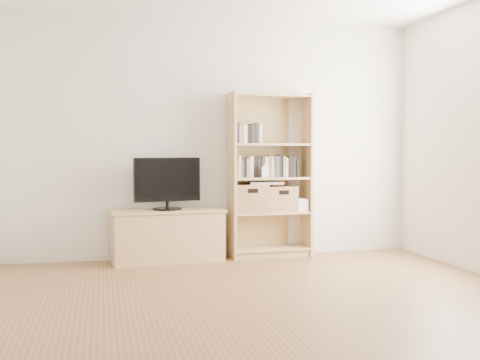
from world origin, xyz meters
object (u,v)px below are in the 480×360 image
object	(u,v)px
tv_stand	(167,237)
laptop	(266,183)
bookshelf	(270,175)
television	(167,183)
baby_monitor	(264,172)
basket_left	(249,198)
basket_right	(280,199)

from	to	relation	value
tv_stand	laptop	bearing A→B (deg)	-4.27
bookshelf	laptop	xyz separation A→B (m)	(-0.05, -0.02, -0.08)
laptop	television	bearing A→B (deg)	-167.82
baby_monitor	basket_left	xyz separation A→B (m)	(-0.14, 0.09, -0.28)
baby_monitor	basket_left	bearing A→B (deg)	144.57
tv_stand	laptop	world-z (taller)	laptop
bookshelf	television	world-z (taller)	bookshelf
basket_left	basket_right	bearing A→B (deg)	1.85
basket_right	television	bearing A→B (deg)	179.17
tv_stand	bookshelf	bearing A→B (deg)	-3.12
tv_stand	laptop	distance (m)	1.21
bookshelf	television	size ratio (longest dim) A/B	2.53
bookshelf	tv_stand	bearing A→B (deg)	-179.84
basket_left	basket_right	distance (m)	0.35
basket_left	basket_right	world-z (taller)	basket_left
television	baby_monitor	size ratio (longest dim) A/B	6.27
tv_stand	television	world-z (taller)	television
tv_stand	television	bearing A→B (deg)	0.00
tv_stand	bookshelf	distance (m)	1.30
tv_stand	basket_left	size ratio (longest dim) A/B	3.12
bookshelf	laptop	size ratio (longest dim) A/B	4.96
tv_stand	bookshelf	xyz separation A→B (m)	(1.13, 0.05, 0.63)
laptop	baby_monitor	bearing A→B (deg)	-108.87
laptop	basket_right	bearing A→B (deg)	19.15
baby_monitor	tv_stand	bearing A→B (deg)	173.42
bookshelf	baby_monitor	distance (m)	0.15
tv_stand	baby_monitor	world-z (taller)	baby_monitor
baby_monitor	basket_right	xyz separation A→B (m)	(0.20, 0.10, -0.30)
television	laptop	distance (m)	1.08
television	basket_right	bearing A→B (deg)	-7.52
baby_monitor	laptop	size ratio (longest dim) A/B	0.31
basket_left	tv_stand	bearing A→B (deg)	-178.27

